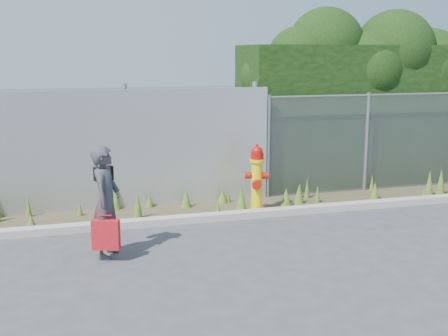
% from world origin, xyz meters
% --- Properties ---
extents(ground, '(80.00, 80.00, 0.00)m').
position_xyz_m(ground, '(0.00, 0.00, 0.00)').
color(ground, '#3E3E41').
rests_on(ground, ground).
extents(curb, '(16.00, 0.22, 0.12)m').
position_xyz_m(curb, '(0.00, 1.80, 0.06)').
color(curb, '#A49D94').
rests_on(curb, ground).
extents(weed_strip, '(16.00, 1.33, 0.54)m').
position_xyz_m(weed_strip, '(-0.41, 2.45, 0.14)').
color(weed_strip, '#423826').
rests_on(weed_strip, ground).
extents(corrugated_fence, '(8.50, 0.21, 2.30)m').
position_xyz_m(corrugated_fence, '(-3.25, 3.01, 1.10)').
color(corrugated_fence, '#A9ACB0').
rests_on(corrugated_fence, ground).
extents(chainlink_fence, '(6.50, 0.07, 2.05)m').
position_xyz_m(chainlink_fence, '(4.25, 3.00, 1.03)').
color(chainlink_fence, gray).
rests_on(chainlink_fence, ground).
extents(hedge, '(7.38, 1.99, 3.82)m').
position_xyz_m(hedge, '(4.44, 4.05, 2.07)').
color(hedge, black).
rests_on(hedge, ground).
extents(fire_hydrant, '(0.42, 0.37, 1.25)m').
position_xyz_m(fire_hydrant, '(0.50, 2.07, 0.61)').
color(fire_hydrant, yellow).
rests_on(fire_hydrant, ground).
extents(woman, '(0.57, 0.68, 1.59)m').
position_xyz_m(woman, '(-2.26, 0.54, 0.80)').
color(woman, '#0F5961').
rests_on(woman, ground).
extents(red_tote_bag, '(0.37, 0.14, 0.49)m').
position_xyz_m(red_tote_bag, '(-2.29, 0.30, 0.39)').
color(red_tote_bag, '#B60A30').
extents(black_shoulder_bag, '(0.26, 0.11, 0.20)m').
position_xyz_m(black_shoulder_bag, '(-2.26, 0.76, 1.16)').
color(black_shoulder_bag, black).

